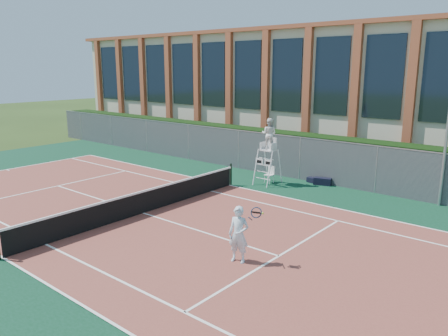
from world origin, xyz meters
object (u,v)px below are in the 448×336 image
Objects in this scene: plastic_chair at (270,173)px; tennis_player at (239,234)px; steel_pole at (445,155)px; umpire_chair at (269,136)px.

tennis_player is (4.48, -8.38, 0.40)m from plastic_chair.
tennis_player reaches higher than plastic_chair.
steel_pole reaches higher than tennis_player.
tennis_player is (-3.13, -9.79, -1.29)m from steel_pole.
steel_pole is 5.22× the size of plastic_chair.
steel_pole is at bearing 10.51° from plastic_chair.
tennis_player is (4.44, -8.14, -1.53)m from umpire_chair.
umpire_chair is 9.40m from tennis_player.
umpire_chair is at bearing 118.63° from tennis_player.
tennis_player is at bearing -61.37° from umpire_chair.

